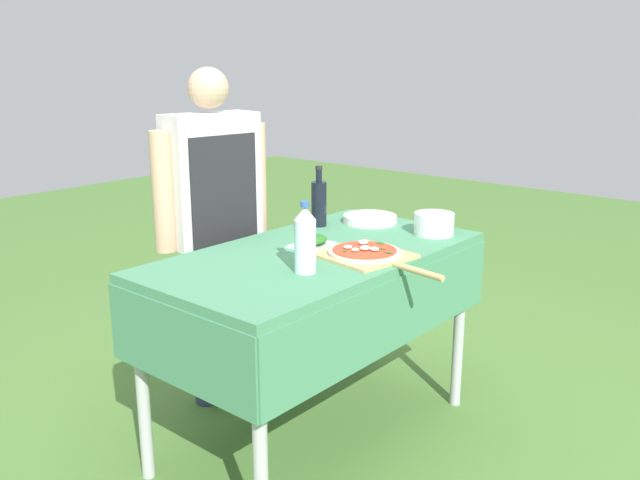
{
  "coord_description": "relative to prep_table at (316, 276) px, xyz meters",
  "views": [
    {
      "loc": [
        -1.94,
        -1.66,
        1.55
      ],
      "look_at": [
        0.02,
        0.0,
        0.86
      ],
      "focal_mm": 38.0,
      "sensor_mm": 36.0,
      "label": 1
    }
  ],
  "objects": [
    {
      "name": "pizza_on_peel",
      "position": [
        0.06,
        -0.2,
        0.12
      ],
      "size": [
        0.34,
        0.55,
        0.05
      ],
      "rotation": [
        0.0,
        0.0,
        -0.15
      ],
      "color": "tan",
      "rests_on": "prep_table"
    },
    {
      "name": "water_bottle",
      "position": [
        -0.23,
        -0.15,
        0.22
      ],
      "size": [
        0.08,
        0.08,
        0.26
      ],
      "color": "silver",
      "rests_on": "prep_table"
    },
    {
      "name": "ground_plane",
      "position": [
        0.0,
        0.0,
        -0.72
      ],
      "size": [
        12.0,
        12.0,
        0.0
      ],
      "primitive_type": "plane",
      "color": "#517F38"
    },
    {
      "name": "plate_stack",
      "position": [
        0.52,
        0.12,
        0.12
      ],
      "size": [
        0.25,
        0.25,
        0.03
      ],
      "color": "white",
      "rests_on": "prep_table"
    },
    {
      "name": "prep_table",
      "position": [
        0.0,
        0.0,
        0.0
      ],
      "size": [
        1.39,
        0.75,
        0.82
      ],
      "color": "#478960",
      "rests_on": "ground"
    },
    {
      "name": "herb_container",
      "position": [
        0.05,
        0.07,
        0.12
      ],
      "size": [
        0.19,
        0.16,
        0.04
      ],
      "rotation": [
        0.0,
        0.0,
        0.12
      ],
      "color": "silver",
      "rests_on": "prep_table"
    },
    {
      "name": "person_cook",
      "position": [
        -0.03,
        0.57,
        0.18
      ],
      "size": [
        0.56,
        0.23,
        1.52
      ],
      "rotation": [
        0.0,
        0.0,
        3.0
      ],
      "color": "#333D56",
      "rests_on": "ground"
    },
    {
      "name": "mixing_tub",
      "position": [
        0.52,
        -0.22,
        0.15
      ],
      "size": [
        0.17,
        0.17,
        0.09
      ],
      "primitive_type": "cylinder",
      "color": "silver",
      "rests_on": "prep_table"
    },
    {
      "name": "oil_bottle",
      "position": [
        0.32,
        0.26,
        0.21
      ],
      "size": [
        0.07,
        0.07,
        0.27
      ],
      "color": "black",
      "rests_on": "prep_table"
    }
  ]
}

